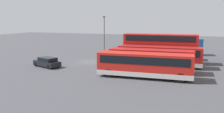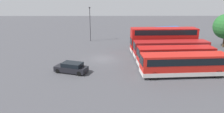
{
  "view_description": "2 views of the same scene",
  "coord_description": "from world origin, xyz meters",
  "px_view_note": "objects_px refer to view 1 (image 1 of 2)",
  "views": [
    {
      "loc": [
        34.08,
        16.75,
        6.87
      ],
      "look_at": [
        0.15,
        3.87,
        1.12
      ],
      "focal_mm": 37.56,
      "sensor_mm": 36.0,
      "label": 1
    },
    {
      "loc": [
        32.36,
        1.21,
        10.25
      ],
      "look_at": [
        1.92,
        1.5,
        1.01
      ],
      "focal_mm": 33.05,
      "sensor_mm": 36.0,
      "label": 2
    }
  ],
  "objects_px": {
    "bus_single_deck_third": "(159,55)",
    "lamp_post_tall": "(104,31)",
    "bus_single_deck_fifth": "(144,64)",
    "box_truck_blue": "(182,46)",
    "bus_single_deck_near_end": "(163,50)",
    "bus_single_deck_fourth": "(151,60)",
    "bus_double_decker_second": "(160,47)",
    "car_hatchback_silver": "(47,62)"
  },
  "relations": [
    {
      "from": "box_truck_blue",
      "to": "lamp_post_tall",
      "type": "distance_m",
      "value": 16.98
    },
    {
      "from": "bus_double_decker_second",
      "to": "box_truck_blue",
      "type": "bearing_deg",
      "value": 164.01
    },
    {
      "from": "bus_single_deck_near_end",
      "to": "box_truck_blue",
      "type": "distance_m",
      "value": 6.57
    },
    {
      "from": "bus_single_deck_fifth",
      "to": "box_truck_blue",
      "type": "relative_size",
      "value": 1.43
    },
    {
      "from": "bus_single_deck_near_end",
      "to": "bus_single_deck_fifth",
      "type": "bearing_deg",
      "value": 0.1
    },
    {
      "from": "box_truck_blue",
      "to": "car_hatchback_silver",
      "type": "distance_m",
      "value": 26.1
    },
    {
      "from": "bus_single_deck_fourth",
      "to": "car_hatchback_silver",
      "type": "height_order",
      "value": "bus_single_deck_fourth"
    },
    {
      "from": "bus_single_deck_near_end",
      "to": "box_truck_blue",
      "type": "height_order",
      "value": "box_truck_blue"
    },
    {
      "from": "lamp_post_tall",
      "to": "bus_double_decker_second",
      "type": "bearing_deg",
      "value": 53.7
    },
    {
      "from": "bus_double_decker_second",
      "to": "bus_single_deck_fifth",
      "type": "height_order",
      "value": "bus_double_decker_second"
    },
    {
      "from": "lamp_post_tall",
      "to": "bus_single_deck_third",
      "type": "bearing_deg",
      "value": 46.67
    },
    {
      "from": "bus_single_deck_fifth",
      "to": "car_hatchback_silver",
      "type": "relative_size",
      "value": 2.37
    },
    {
      "from": "box_truck_blue",
      "to": "lamp_post_tall",
      "type": "height_order",
      "value": "lamp_post_tall"
    },
    {
      "from": "car_hatchback_silver",
      "to": "lamp_post_tall",
      "type": "distance_m",
      "value": 20.17
    },
    {
      "from": "bus_double_decker_second",
      "to": "bus_single_deck_fifth",
      "type": "relative_size",
      "value": 1.04
    },
    {
      "from": "lamp_post_tall",
      "to": "bus_single_deck_fifth",
      "type": "bearing_deg",
      "value": 33.46
    },
    {
      "from": "bus_single_deck_near_end",
      "to": "car_hatchback_silver",
      "type": "bearing_deg",
      "value": -47.74
    },
    {
      "from": "bus_single_deck_near_end",
      "to": "bus_single_deck_third",
      "type": "height_order",
      "value": "same"
    },
    {
      "from": "bus_single_deck_fifth",
      "to": "bus_double_decker_second",
      "type": "bearing_deg",
      "value": 180.0
    },
    {
      "from": "bus_single_deck_fourth",
      "to": "bus_single_deck_fifth",
      "type": "relative_size",
      "value": 0.99
    },
    {
      "from": "bus_single_deck_near_end",
      "to": "lamp_post_tall",
      "type": "height_order",
      "value": "lamp_post_tall"
    },
    {
      "from": "bus_single_deck_near_end",
      "to": "box_truck_blue",
      "type": "bearing_deg",
      "value": 154.58
    },
    {
      "from": "bus_single_deck_fourth",
      "to": "bus_single_deck_third",
      "type": "bearing_deg",
      "value": 173.69
    },
    {
      "from": "bus_single_deck_near_end",
      "to": "bus_double_decker_second",
      "type": "height_order",
      "value": "bus_double_decker_second"
    },
    {
      "from": "bus_double_decker_second",
      "to": "car_hatchback_silver",
      "type": "distance_m",
      "value": 17.65
    },
    {
      "from": "bus_single_deck_fourth",
      "to": "bus_single_deck_fifth",
      "type": "distance_m",
      "value": 3.65
    },
    {
      "from": "lamp_post_tall",
      "to": "bus_single_deck_near_end",
      "type": "bearing_deg",
      "value": 65.21
    },
    {
      "from": "bus_single_deck_fifth",
      "to": "lamp_post_tall",
      "type": "height_order",
      "value": "lamp_post_tall"
    },
    {
      "from": "bus_double_decker_second",
      "to": "bus_single_deck_fourth",
      "type": "height_order",
      "value": "bus_double_decker_second"
    },
    {
      "from": "bus_single_deck_third",
      "to": "lamp_post_tall",
      "type": "height_order",
      "value": "lamp_post_tall"
    },
    {
      "from": "bus_double_decker_second",
      "to": "lamp_post_tall",
      "type": "bearing_deg",
      "value": -126.3
    },
    {
      "from": "bus_single_deck_near_end",
      "to": "bus_single_deck_third",
      "type": "distance_m",
      "value": 7.16
    },
    {
      "from": "bus_single_deck_third",
      "to": "car_hatchback_silver",
      "type": "bearing_deg",
      "value": -67.69
    },
    {
      "from": "box_truck_blue",
      "to": "lamp_post_tall",
      "type": "bearing_deg",
      "value": -91.7
    },
    {
      "from": "bus_single_deck_third",
      "to": "bus_single_deck_near_end",
      "type": "bearing_deg",
      "value": -176.3
    },
    {
      "from": "bus_single_deck_fourth",
      "to": "box_truck_blue",
      "type": "distance_m",
      "value": 17.19
    },
    {
      "from": "bus_single_deck_third",
      "to": "car_hatchback_silver",
      "type": "xyz_separation_m",
      "value": [
        6.23,
        -15.17,
        -0.92
      ]
    },
    {
      "from": "bus_single_deck_fifth",
      "to": "lamp_post_tall",
      "type": "xyz_separation_m",
      "value": [
        -21.11,
        -13.95,
        2.83
      ]
    },
    {
      "from": "bus_single_deck_third",
      "to": "bus_single_deck_fifth",
      "type": "distance_m",
      "value": 7.55
    },
    {
      "from": "box_truck_blue",
      "to": "lamp_post_tall",
      "type": "relative_size",
      "value": 1.04
    },
    {
      "from": "box_truck_blue",
      "to": "bus_single_deck_near_end",
      "type": "bearing_deg",
      "value": -25.42
    },
    {
      "from": "bus_single_deck_third",
      "to": "lamp_post_tall",
      "type": "relative_size",
      "value": 1.61
    }
  ]
}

